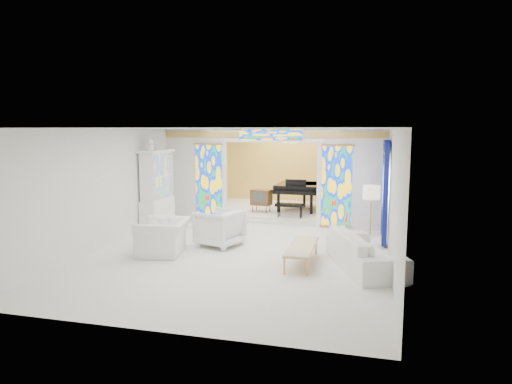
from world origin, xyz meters
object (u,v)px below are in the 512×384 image
(armchair_right, at_px, (220,228))
(grand_piano, at_px, (303,188))
(coffee_table, at_px, (302,247))
(armchair_left, at_px, (164,237))
(tv_console, at_px, (261,197))
(sofa, at_px, (365,251))
(china_cabinet, at_px, (157,190))

(armchair_right, height_order, grand_piano, grand_piano)
(coffee_table, xyz_separation_m, grand_piano, (-0.87, 5.96, 0.56))
(armchair_left, relative_size, tv_console, 1.67)
(armchair_right, height_order, coffee_table, armchair_right)
(tv_console, bearing_deg, coffee_table, -57.37)
(sofa, relative_size, coffee_table, 1.38)
(armchair_left, xyz_separation_m, sofa, (4.71, 0.03, -0.04))
(china_cabinet, height_order, armchair_right, china_cabinet)
(armchair_right, bearing_deg, sofa, 92.83)
(coffee_table, height_order, grand_piano, grand_piano)
(sofa, height_order, coffee_table, sofa)
(china_cabinet, xyz_separation_m, armchair_left, (1.46, -2.62, -0.76))
(armchair_left, bearing_deg, grand_piano, 146.59)
(china_cabinet, height_order, armchair_left, china_cabinet)
(tv_console, bearing_deg, sofa, -45.70)
(coffee_table, height_order, tv_console, tv_console)
(coffee_table, bearing_deg, armchair_left, -179.72)
(armchair_right, relative_size, sofa, 0.40)
(sofa, height_order, tv_console, tv_console)
(sofa, xyz_separation_m, tv_console, (-3.56, 5.15, 0.30))
(armchair_right, bearing_deg, tv_console, -162.75)
(armchair_right, bearing_deg, coffee_table, 83.97)
(armchair_left, relative_size, grand_piano, 0.45)
(grand_piano, bearing_deg, tv_console, -147.56)
(armchair_right, xyz_separation_m, sofa, (3.65, -1.03, -0.09))
(china_cabinet, relative_size, coffee_table, 1.46)
(china_cabinet, distance_m, grand_piano, 5.17)
(china_cabinet, height_order, sofa, china_cabinet)
(china_cabinet, bearing_deg, grand_piano, 40.52)
(sofa, bearing_deg, coffee_table, 69.77)
(armchair_right, distance_m, coffee_table, 2.51)
(armchair_left, height_order, armchair_right, armchair_right)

